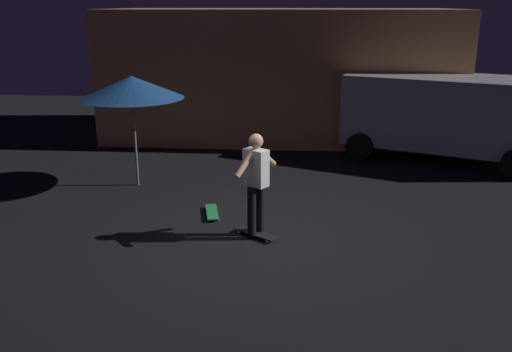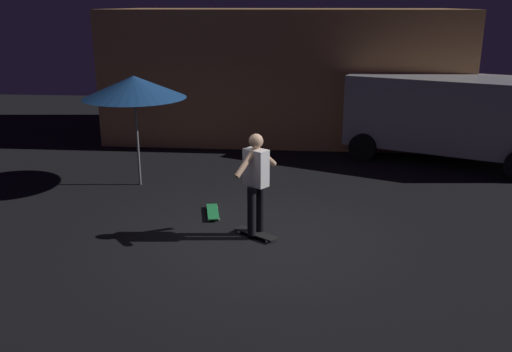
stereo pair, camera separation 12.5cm
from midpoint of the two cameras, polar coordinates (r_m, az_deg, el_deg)
ground_plane at (r=9.08m, az=0.18°, el=-6.49°), size 28.00×28.00×0.00m
low_building at (r=16.35m, az=2.34°, el=10.69°), size 9.65×4.48×3.54m
parked_van at (r=14.15m, az=18.64°, el=6.25°), size 4.98×3.62×2.03m
patio_umbrella at (r=11.50m, az=-13.05°, el=8.93°), size 2.10×2.10×2.30m
skateboard_ridden at (r=9.13m, az=-0.39°, el=-5.97°), size 0.75×0.61×0.07m
skateboard_spare at (r=10.07m, az=-4.94°, el=-3.74°), size 0.36×0.80×0.07m
skater at (r=8.79m, az=-0.41°, el=-0.08°), size 0.64×0.85×1.67m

